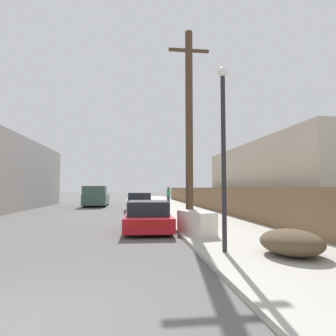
% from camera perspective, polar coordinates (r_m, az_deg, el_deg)
% --- Properties ---
extents(ground_plane, '(220.00, 220.00, 0.00)m').
position_cam_1_polar(ground_plane, '(4.47, -28.82, -26.23)').
color(ground_plane, '#595654').
extents(sidewalk_curb, '(4.20, 63.00, 0.12)m').
position_cam_1_polar(sidewalk_curb, '(27.66, 1.08, -7.27)').
color(sidewalk_curb, '#ADA89E').
rests_on(sidewalk_curb, ground).
extents(discarded_fridge, '(1.15, 1.92, 0.81)m').
position_cam_1_polar(discarded_fridge, '(10.87, 5.41, -10.27)').
color(discarded_fridge, silver).
rests_on(discarded_fridge, sidewalk_curb).
extents(parked_sports_car_red, '(1.98, 4.65, 1.21)m').
position_cam_1_polar(parked_sports_car_red, '(12.50, -3.87, -9.24)').
color(parked_sports_car_red, red).
rests_on(parked_sports_car_red, ground).
extents(car_parked_mid, '(1.94, 4.41, 1.38)m').
position_cam_1_polar(car_parked_mid, '(22.47, -5.61, -6.55)').
color(car_parked_mid, silver).
rests_on(car_parked_mid, ground).
extents(pickup_truck, '(2.21, 5.87, 1.89)m').
position_cam_1_polar(pickup_truck, '(29.17, -13.54, -5.26)').
color(pickup_truck, '#385647').
rests_on(pickup_truck, ground).
extents(utility_pole, '(1.80, 0.32, 8.56)m').
position_cam_1_polar(utility_pole, '(13.21, 4.06, 8.26)').
color(utility_pole, '#4C3826').
rests_on(utility_pole, sidewalk_curb).
extents(street_lamp, '(0.26, 0.26, 4.79)m').
position_cam_1_polar(street_lamp, '(7.91, 10.52, 4.68)').
color(street_lamp, '#232326').
rests_on(street_lamp, sidewalk_curb).
extents(brush_pile, '(1.41, 1.73, 0.62)m').
position_cam_1_polar(brush_pile, '(8.01, 22.43, -12.94)').
color(brush_pile, brown).
rests_on(brush_pile, sidewalk_curb).
extents(wooden_fence, '(0.08, 40.38, 1.64)m').
position_cam_1_polar(wooden_fence, '(24.21, 6.94, -5.66)').
color(wooden_fence, brown).
rests_on(wooden_fence, sidewalk_curb).
extents(building_right_house, '(6.00, 13.93, 4.25)m').
position_cam_1_polar(building_right_house, '(19.08, 22.78, -2.33)').
color(building_right_house, beige).
rests_on(building_right_house, ground).
extents(pedestrian, '(0.34, 0.34, 1.74)m').
position_cam_1_polar(pedestrian, '(29.43, 0.07, -5.20)').
color(pedestrian, '#282D42').
rests_on(pedestrian, sidewalk_curb).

